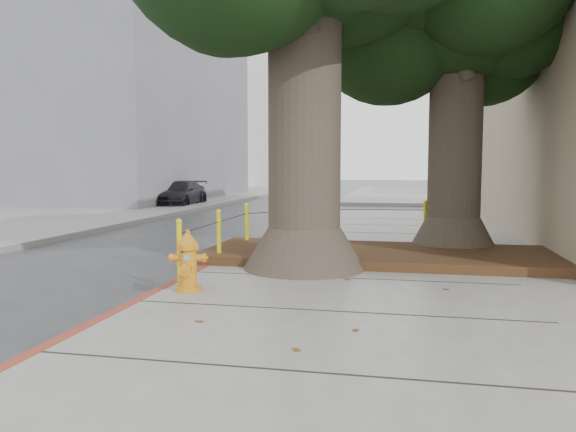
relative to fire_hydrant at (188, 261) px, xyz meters
name	(u,v)px	position (x,y,z in m)	size (l,w,h in m)	color
ground	(289,321)	(1.55, -0.67, -0.56)	(140.00, 140.00, 0.00)	#28282B
sidewalk_far	(481,195)	(7.55, 29.33, -0.49)	(16.00, 20.00, 0.15)	slate
curb_red	(204,271)	(-0.45, 1.83, -0.49)	(0.14, 26.00, 0.16)	maroon
planter_bed	(380,255)	(2.45, 3.23, -0.33)	(6.40, 2.60, 0.16)	black
building_far_grey	(102,90)	(-13.45, 21.33, 5.44)	(12.00, 16.00, 12.00)	slate
building_far_white	(210,107)	(-15.45, 44.33, 6.94)	(12.00, 18.00, 15.00)	silver
tree_far	(476,4)	(4.19, 4.66, 4.46)	(4.50, 3.80, 7.17)	#4C3F33
bollard_ring	(291,227)	(0.69, 3.71, 0.10)	(3.79, 5.39, 0.95)	#D5C70B
fire_hydrant	(188,261)	(0.00, 0.00, 0.00)	(0.45, 0.43, 0.84)	orange
car_silver	(508,195)	(7.09, 17.38, 0.10)	(1.57, 3.89, 1.33)	#A9AAAE
car_dark	(179,194)	(-7.24, 17.03, 0.03)	(1.67, 4.10, 1.19)	black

